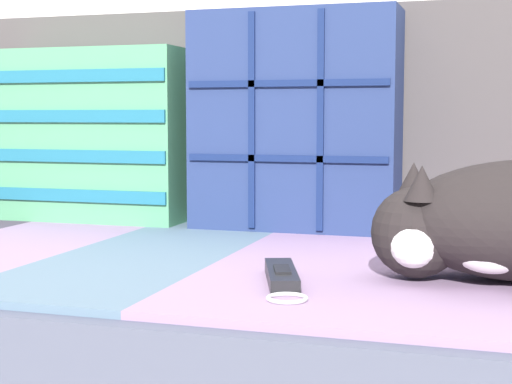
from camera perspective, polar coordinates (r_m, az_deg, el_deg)
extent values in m
cube|color=#4C5166|center=(1.33, -6.26, -8.30)|extent=(1.85, 0.90, 0.19)
cube|color=gray|center=(1.41, -16.11, -3.52)|extent=(0.25, 0.81, 0.01)
cube|color=slate|center=(1.29, -6.64, -4.18)|extent=(0.25, 0.81, 0.01)
cube|color=gray|center=(1.21, 4.44, -4.80)|extent=(0.25, 0.81, 0.01)
cube|color=gray|center=(1.18, 16.56, -5.27)|extent=(0.25, 0.81, 0.01)
cube|color=#474242|center=(1.65, -0.95, 5.56)|extent=(1.85, 0.14, 0.42)
cube|color=navy|center=(1.47, 2.86, 5.20)|extent=(0.39, 0.13, 0.41)
cube|color=navy|center=(1.41, 2.15, 2.45)|extent=(0.37, 0.01, 0.01)
cube|color=navy|center=(1.42, -0.32, 5.19)|extent=(0.01, 0.01, 0.39)
cube|color=navy|center=(1.41, 2.17, 7.91)|extent=(0.37, 0.01, 0.01)
cube|color=navy|center=(1.39, 4.70, 5.16)|extent=(0.01, 0.01, 0.39)
cube|color=#4C9366|center=(1.63, -11.87, 4.06)|extent=(0.39, 0.13, 0.35)
cube|color=#1E667F|center=(1.58, -12.98, -0.25)|extent=(0.39, 0.01, 0.02)
cube|color=#1E667F|center=(1.57, -13.04, 2.56)|extent=(0.39, 0.01, 0.02)
cube|color=#1E667F|center=(1.57, -13.11, 5.40)|extent=(0.39, 0.01, 0.02)
cube|color=#1E667F|center=(1.57, -13.17, 8.23)|extent=(0.39, 0.01, 0.02)
sphere|color=black|center=(1.04, 11.60, -2.88)|extent=(0.12, 0.12, 0.12)
sphere|color=white|center=(1.01, 11.40, -3.65)|extent=(0.07, 0.07, 0.07)
ellipsoid|color=white|center=(1.00, 16.75, -3.73)|extent=(0.11, 0.05, 0.07)
cone|color=black|center=(1.00, 11.97, 0.63)|extent=(0.04, 0.04, 0.04)
cone|color=black|center=(1.06, 11.39, 0.93)|extent=(0.04, 0.04, 0.04)
cube|color=black|center=(1.01, 1.87, -6.09)|extent=(0.08, 0.15, 0.02)
cube|color=black|center=(0.99, 1.91, -5.63)|extent=(0.04, 0.06, 0.00)
cube|color=black|center=(1.08, 1.61, -5.32)|extent=(0.03, 0.02, 0.02)
torus|color=silver|center=(0.91, 2.28, -7.72)|extent=(0.06, 0.06, 0.01)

